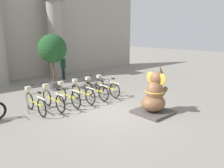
# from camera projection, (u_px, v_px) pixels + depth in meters

# --- Properties ---
(ground_plane) EXTENTS (60.00, 60.00, 0.00)m
(ground_plane) POSITION_uv_depth(u_px,v_px,m) (111.00, 112.00, 8.42)
(ground_plane) COLOR gray
(building_facade) EXTENTS (20.00, 0.20, 6.00)m
(building_facade) POSITION_uv_depth(u_px,v_px,m) (21.00, 32.00, 13.94)
(building_facade) COLOR #A39E8E
(building_facade) RESTS_ON ground_plane
(column_right) EXTENTS (1.24, 1.24, 5.16)m
(column_right) POSITION_uv_depth(u_px,v_px,m) (56.00, 38.00, 14.51)
(column_right) COLOR gray
(column_right) RESTS_ON ground_plane
(bike_rack) EXTENTS (4.17, 0.05, 0.77)m
(bike_rack) POSITION_uv_depth(u_px,v_px,m) (74.00, 89.00, 9.42)
(bike_rack) COLOR gray
(bike_rack) RESTS_ON ground_plane
(bicycle_0) EXTENTS (0.48, 1.80, 1.01)m
(bicycle_0) POSITION_uv_depth(u_px,v_px,m) (35.00, 103.00, 8.23)
(bicycle_0) COLOR black
(bicycle_0) RESTS_ON ground_plane
(bicycle_1) EXTENTS (0.48, 1.80, 1.01)m
(bicycle_1) POSITION_uv_depth(u_px,v_px,m) (53.00, 99.00, 8.67)
(bicycle_1) COLOR black
(bicycle_1) RESTS_ON ground_plane
(bicycle_2) EXTENTS (0.48, 1.80, 1.01)m
(bicycle_2) POSITION_uv_depth(u_px,v_px,m) (68.00, 95.00, 9.16)
(bicycle_2) COLOR black
(bicycle_2) RESTS_ON ground_plane
(bicycle_3) EXTENTS (0.48, 1.80, 1.01)m
(bicycle_3) POSITION_uv_depth(u_px,v_px,m) (82.00, 92.00, 9.62)
(bicycle_3) COLOR black
(bicycle_3) RESTS_ON ground_plane
(bicycle_4) EXTENTS (0.48, 1.80, 1.01)m
(bicycle_4) POSITION_uv_depth(u_px,v_px,m) (95.00, 90.00, 10.08)
(bicycle_4) COLOR black
(bicycle_4) RESTS_ON ground_plane
(bicycle_5) EXTENTS (0.48, 1.80, 1.01)m
(bicycle_5) POSITION_uv_depth(u_px,v_px,m) (106.00, 87.00, 10.58)
(bicycle_5) COLOR black
(bicycle_5) RESTS_ON ground_plane
(elephant_statue) EXTENTS (1.26, 1.26, 1.88)m
(elephant_statue) POSITION_uv_depth(u_px,v_px,m) (154.00, 97.00, 8.17)
(elephant_statue) COLOR #4C4742
(elephant_statue) RESTS_ON ground_plane
(person_pedestrian) EXTENTS (0.21, 0.47, 1.57)m
(person_pedestrian) POSITION_uv_depth(u_px,v_px,m) (63.00, 65.00, 14.13)
(person_pedestrian) COLOR #28282D
(person_pedestrian) RESTS_ON ground_plane
(potted_tree) EXTENTS (1.47, 1.47, 2.92)m
(potted_tree) POSITION_uv_depth(u_px,v_px,m) (52.00, 50.00, 11.24)
(potted_tree) COLOR #4C4C4C
(potted_tree) RESTS_ON ground_plane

